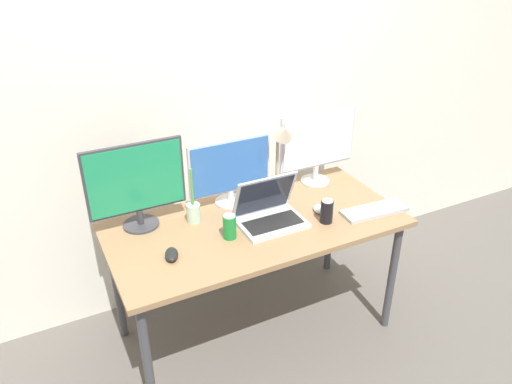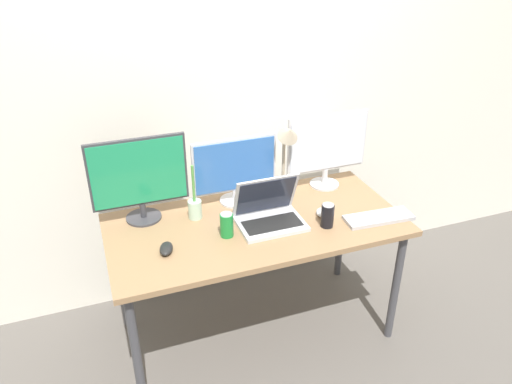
{
  "view_description": "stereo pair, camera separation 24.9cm",
  "coord_description": "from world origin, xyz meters",
  "px_view_note": "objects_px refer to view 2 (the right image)",
  "views": [
    {
      "loc": [
        -0.98,
        -1.96,
        2.12
      ],
      "look_at": [
        0.0,
        0.0,
        0.92
      ],
      "focal_mm": 35.0,
      "sensor_mm": 36.0,
      "label": 1
    },
    {
      "loc": [
        -0.75,
        -2.06,
        2.12
      ],
      "look_at": [
        0.0,
        0.0,
        0.92
      ],
      "focal_mm": 35.0,
      "sensor_mm": 36.0,
      "label": 2
    }
  ],
  "objects_px": {
    "mouse_by_keyboard": "(322,213)",
    "soda_can_by_laptop": "(227,225)",
    "monitor_right": "(327,147)",
    "monitor_center": "(235,169)",
    "bamboo_vase": "(195,208)",
    "desk_lamp": "(287,148)",
    "keyboard_main": "(379,218)",
    "laptop_silver": "(269,213)",
    "soda_can_near_keyboard": "(327,215)",
    "mouse_by_laptop": "(166,249)",
    "monitor_left": "(139,177)",
    "work_desk": "(256,233)"
  },
  "relations": [
    {
      "from": "monitor_right",
      "to": "keyboard_main",
      "type": "xyz_separation_m",
      "value": [
        0.09,
        -0.44,
        -0.24
      ]
    },
    {
      "from": "monitor_center",
      "to": "soda_can_near_keyboard",
      "type": "height_order",
      "value": "monitor_center"
    },
    {
      "from": "mouse_by_keyboard",
      "to": "desk_lamp",
      "type": "relative_size",
      "value": 0.2
    },
    {
      "from": "laptop_silver",
      "to": "mouse_by_laptop",
      "type": "relative_size",
      "value": 3.08
    },
    {
      "from": "keyboard_main",
      "to": "mouse_by_keyboard",
      "type": "height_order",
      "value": "mouse_by_keyboard"
    },
    {
      "from": "monitor_right",
      "to": "mouse_by_keyboard",
      "type": "bearing_deg",
      "value": -119.14
    },
    {
      "from": "monitor_center",
      "to": "bamboo_vase",
      "type": "xyz_separation_m",
      "value": [
        -0.25,
        -0.09,
        -0.14
      ]
    },
    {
      "from": "work_desk",
      "to": "bamboo_vase",
      "type": "relative_size",
      "value": 5.04
    },
    {
      "from": "monitor_left",
      "to": "mouse_by_laptop",
      "type": "relative_size",
      "value": 4.52
    },
    {
      "from": "monitor_center",
      "to": "bamboo_vase",
      "type": "height_order",
      "value": "monitor_center"
    },
    {
      "from": "mouse_by_laptop",
      "to": "soda_can_near_keyboard",
      "type": "height_order",
      "value": "soda_can_near_keyboard"
    },
    {
      "from": "laptop_silver",
      "to": "mouse_by_keyboard",
      "type": "height_order",
      "value": "laptop_silver"
    },
    {
      "from": "work_desk",
      "to": "soda_can_by_laptop",
      "type": "relative_size",
      "value": 12.1
    },
    {
      "from": "mouse_by_laptop",
      "to": "soda_can_by_laptop",
      "type": "distance_m",
      "value": 0.31
    },
    {
      "from": "monitor_left",
      "to": "desk_lamp",
      "type": "relative_size",
      "value": 1.07
    },
    {
      "from": "mouse_by_laptop",
      "to": "monitor_left",
      "type": "bearing_deg",
      "value": 115.64
    },
    {
      "from": "monitor_left",
      "to": "monitor_center",
      "type": "height_order",
      "value": "monitor_left"
    },
    {
      "from": "mouse_by_keyboard",
      "to": "desk_lamp",
      "type": "distance_m",
      "value": 0.39
    },
    {
      "from": "soda_can_by_laptop",
      "to": "monitor_right",
      "type": "bearing_deg",
      "value": 24.31
    },
    {
      "from": "monitor_right",
      "to": "monitor_left",
      "type": "bearing_deg",
      "value": -179.38
    },
    {
      "from": "mouse_by_keyboard",
      "to": "bamboo_vase",
      "type": "xyz_separation_m",
      "value": [
        -0.64,
        0.21,
        0.04
      ]
    },
    {
      "from": "mouse_by_keyboard",
      "to": "soda_can_by_laptop",
      "type": "distance_m",
      "value": 0.53
    },
    {
      "from": "soda_can_near_keyboard",
      "to": "soda_can_by_laptop",
      "type": "bearing_deg",
      "value": 169.9
    },
    {
      "from": "mouse_by_laptop",
      "to": "soda_can_by_laptop",
      "type": "height_order",
      "value": "soda_can_by_laptop"
    },
    {
      "from": "monitor_right",
      "to": "laptop_silver",
      "type": "relative_size",
      "value": 1.45
    },
    {
      "from": "work_desk",
      "to": "bamboo_vase",
      "type": "height_order",
      "value": "bamboo_vase"
    },
    {
      "from": "laptop_silver",
      "to": "mouse_by_laptop",
      "type": "height_order",
      "value": "laptop_silver"
    },
    {
      "from": "work_desk",
      "to": "mouse_by_laptop",
      "type": "relative_size",
      "value": 14.03
    },
    {
      "from": "monitor_center",
      "to": "desk_lamp",
      "type": "bearing_deg",
      "value": -15.0
    },
    {
      "from": "mouse_by_keyboard",
      "to": "laptop_silver",
      "type": "bearing_deg",
      "value": -167.61
    },
    {
      "from": "monitor_right",
      "to": "soda_can_by_laptop",
      "type": "xyz_separation_m",
      "value": [
        -0.7,
        -0.32,
        -0.18
      ]
    },
    {
      "from": "laptop_silver",
      "to": "monitor_right",
      "type": "bearing_deg",
      "value": 30.62
    },
    {
      "from": "mouse_by_laptop",
      "to": "desk_lamp",
      "type": "xyz_separation_m",
      "value": [
        0.73,
        0.27,
        0.29
      ]
    },
    {
      "from": "bamboo_vase",
      "to": "desk_lamp",
      "type": "distance_m",
      "value": 0.58
    },
    {
      "from": "laptop_silver",
      "to": "mouse_by_keyboard",
      "type": "relative_size",
      "value": 3.67
    },
    {
      "from": "monitor_right",
      "to": "keyboard_main",
      "type": "height_order",
      "value": "monitor_right"
    },
    {
      "from": "keyboard_main",
      "to": "desk_lamp",
      "type": "height_order",
      "value": "desk_lamp"
    },
    {
      "from": "soda_can_near_keyboard",
      "to": "keyboard_main",
      "type": "bearing_deg",
      "value": -7.17
    },
    {
      "from": "keyboard_main",
      "to": "mouse_by_keyboard",
      "type": "xyz_separation_m",
      "value": [
        -0.26,
        0.14,
        0.01
      ]
    },
    {
      "from": "laptop_silver",
      "to": "bamboo_vase",
      "type": "xyz_separation_m",
      "value": [
        -0.34,
        0.18,
        0.0
      ]
    },
    {
      "from": "laptop_silver",
      "to": "soda_can_by_laptop",
      "type": "relative_size",
      "value": 2.66
    },
    {
      "from": "work_desk",
      "to": "mouse_by_keyboard",
      "type": "relative_size",
      "value": 16.71
    },
    {
      "from": "laptop_silver",
      "to": "bamboo_vase",
      "type": "bearing_deg",
      "value": 152.71
    },
    {
      "from": "monitor_center",
      "to": "keyboard_main",
      "type": "height_order",
      "value": "monitor_center"
    },
    {
      "from": "laptop_silver",
      "to": "soda_can_near_keyboard",
      "type": "relative_size",
      "value": 2.66
    },
    {
      "from": "monitor_right",
      "to": "monitor_center",
      "type": "bearing_deg",
      "value": -179.68
    },
    {
      "from": "mouse_by_keyboard",
      "to": "soda_can_near_keyboard",
      "type": "xyz_separation_m",
      "value": [
        -0.02,
        -0.1,
        0.05
      ]
    },
    {
      "from": "keyboard_main",
      "to": "bamboo_vase",
      "type": "relative_size",
      "value": 1.2
    },
    {
      "from": "monitor_right",
      "to": "mouse_by_laptop",
      "type": "xyz_separation_m",
      "value": [
        -1.01,
        -0.35,
        -0.23
      ]
    },
    {
      "from": "work_desk",
      "to": "mouse_by_laptop",
      "type": "height_order",
      "value": "mouse_by_laptop"
    }
  ]
}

